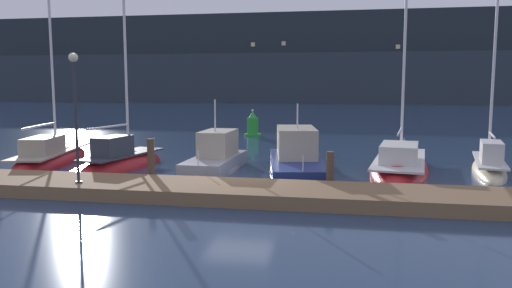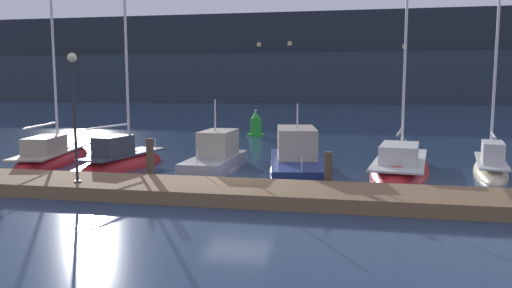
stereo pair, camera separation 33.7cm
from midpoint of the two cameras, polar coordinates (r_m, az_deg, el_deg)
The scene contains 13 objects.
ground_plane at distance 18.90m, azimuth -2.49°, elevation -4.91°, with size 400.00×400.00×0.00m, color navy.
dock at distance 17.10m, azimuth -3.89°, elevation -5.43°, with size 27.62×2.80×0.45m, color brown.
mooring_pile_1 at distance 19.59m, azimuth -12.39°, elevation -2.00°, with size 0.28×0.28×1.78m, color #4C3D2D.
mooring_pile_2 at distance 18.11m, azimuth 7.93°, elevation -3.15°, with size 0.28×0.28×1.46m, color #4C3D2D.
sailboat_berth_1 at distance 26.35m, azimuth -22.72°, elevation -1.77°, with size 3.47×7.93×9.52m.
sailboat_berth_2 at distance 23.71m, azimuth -15.46°, elevation -2.33°, with size 2.71×5.94×8.37m.
motorboat_berth_3 at distance 22.34m, azimuth -5.09°, elevation -2.34°, with size 2.06×5.52×3.76m.
motorboat_berth_4 at distance 22.10m, azimuth 4.27°, elevation -2.25°, with size 3.64×7.64×3.47m.
sailboat_berth_5 at distance 22.70m, azimuth 15.68°, elevation -2.84°, with size 3.60×8.57×10.87m.
sailboat_berth_6 at distance 23.96m, azimuth 24.72°, elevation -2.53°, with size 2.43×6.30×9.80m.
channel_buoy at distance 36.77m, azimuth -0.64°, elevation 2.08°, with size 1.25×1.25×1.96m.
dock_lamppost at distance 18.16m, azimuth -20.49°, elevation 4.97°, with size 0.32×0.32×4.46m.
hillside_backdrop at distance 106.61m, azimuth 8.36°, elevation 9.28°, with size 240.00×23.00×17.81m.
Camera 1 is at (4.01, -18.05, 3.91)m, focal length 35.00 mm.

